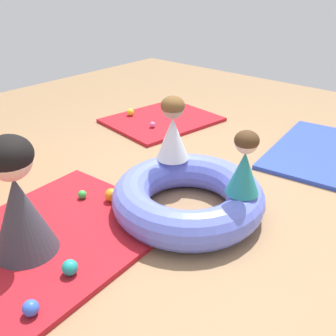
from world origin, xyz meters
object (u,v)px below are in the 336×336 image
at_px(play_ball_orange, 111,195).
at_px(play_ball_teal, 70,268).
at_px(play_ball_blue, 31,308).
at_px(adult_seated, 17,199).
at_px(play_ball_yellow, 130,112).
at_px(child_in_white, 173,129).
at_px(play_ball_green, 82,195).
at_px(play_ball_pink, 153,125).
at_px(child_in_teal, 244,164).
at_px(inflatable_cushion, 188,197).

bearing_deg(play_ball_orange, play_ball_teal, -148.96).
distance_m(play_ball_teal, play_ball_blue, 0.34).
distance_m(adult_seated, play_ball_yellow, 2.65).
bearing_deg(play_ball_teal, adult_seated, 96.17).
xyz_separation_m(adult_seated, play_ball_blue, (-0.28, -0.50, -0.34)).
height_order(play_ball_blue, play_ball_yellow, same).
xyz_separation_m(child_in_white, play_ball_green, (-0.65, 0.39, -0.46)).
height_order(play_ball_green, play_ball_pink, same).
bearing_deg(play_ball_teal, child_in_teal, -22.70).
relative_size(inflatable_cushion, play_ball_pink, 16.88).
bearing_deg(play_ball_pink, play_ball_yellow, 76.24).
distance_m(child_in_teal, play_ball_orange, 1.08).
relative_size(child_in_teal, play_ball_green, 6.68).
xyz_separation_m(child_in_teal, play_ball_blue, (-1.46, 0.38, -0.42)).
bearing_deg(play_ball_pink, play_ball_orange, -148.74).
relative_size(adult_seated, play_ball_orange, 7.56).
relative_size(child_in_teal, play_ball_pink, 6.75).
height_order(child_in_white, play_ball_green, child_in_white).
xyz_separation_m(play_ball_green, play_ball_pink, (1.50, 0.63, -0.00)).
relative_size(play_ball_teal, play_ball_pink, 1.43).
xyz_separation_m(child_in_white, play_ball_pink, (0.85, 1.02, -0.46)).
xyz_separation_m(adult_seated, play_ball_orange, (0.76, 0.03, -0.34)).
height_order(adult_seated, play_ball_orange, adult_seated).
height_order(child_in_white, adult_seated, adult_seated).
bearing_deg(play_ball_orange, play_ball_pink, 31.26).
distance_m(play_ball_blue, play_ball_pink, 2.78).
relative_size(child_in_white, play_ball_orange, 4.94).
bearing_deg(child_in_white, child_in_teal, 120.86).
relative_size(play_ball_teal, play_ball_orange, 0.92).
height_order(play_ball_yellow, play_ball_pink, play_ball_yellow).
bearing_deg(play_ball_yellow, child_in_teal, -115.82).
height_order(child_in_teal, play_ball_green, child_in_teal).
bearing_deg(child_in_white, play_ball_blue, 51.55).
bearing_deg(play_ball_yellow, play_ball_orange, -138.58).
distance_m(inflatable_cushion, child_in_teal, 0.54).
relative_size(child_in_teal, child_in_white, 0.88).
bearing_deg(adult_seated, play_ball_pink, -124.36).
xyz_separation_m(adult_seated, play_ball_yellow, (2.26, 1.35, -0.35)).
xyz_separation_m(play_ball_teal, play_ball_blue, (-0.32, -0.10, -0.00)).
bearing_deg(play_ball_yellow, adult_seated, -149.11).
bearing_deg(play_ball_yellow, play_ball_blue, -143.95).
bearing_deg(inflatable_cushion, adult_seated, 155.33).
bearing_deg(play_ball_teal, inflatable_cushion, -5.00).
relative_size(inflatable_cushion, play_ball_orange, 10.83).
bearing_deg(inflatable_cushion, play_ball_yellow, 57.17).
bearing_deg(play_ball_green, play_ball_teal, -132.83).
distance_m(adult_seated, play_ball_green, 0.76).
distance_m(child_in_teal, play_ball_blue, 1.57).
relative_size(play_ball_green, play_ball_teal, 0.71).
relative_size(play_ball_green, play_ball_blue, 0.77).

